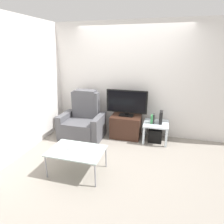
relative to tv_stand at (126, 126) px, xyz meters
The scene contains 13 objects.
ground_plane 0.87m from the tv_stand, 87.52° to the right, with size 6.40×6.40×0.00m, color gray.
wall_back 1.08m from the tv_stand, 83.31° to the left, with size 6.40×0.06×2.60m, color silver.
wall_side 2.27m from the tv_stand, 155.90° to the right, with size 0.06×4.48×2.60m, color silver.
tv_stand is the anchor object (origin of this frame).
television 0.58m from the tv_stand, 90.00° to the left, with size 0.94×0.20×0.60m.
recliner_armchair 1.02m from the tv_stand, 166.14° to the right, with size 0.98×0.78×1.08m.
side_table 0.70m from the tv_stand, ahead, with size 0.54×0.54×0.44m.
subwoofer_box 0.70m from the tv_stand, ahead, with size 0.29×0.29×0.29m, color black.
book_leftmost 0.65m from the tv_stand, ahead, with size 0.05×0.13×0.18m, color #388C4C.
book_middle 0.69m from the tv_stand, ahead, with size 0.03×0.12×0.20m, color #262626.
game_console 0.84m from the tv_stand, ahead, with size 0.07×0.20×0.28m, color black.
coffee_table 1.66m from the tv_stand, 107.75° to the right, with size 0.90×0.60×0.42m.
cell_phone 1.67m from the tv_stand, 112.53° to the right, with size 0.07×0.15×0.01m, color #B7B7BC.
Camera 1 is at (0.76, -3.24, 2.00)m, focal length 30.35 mm.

